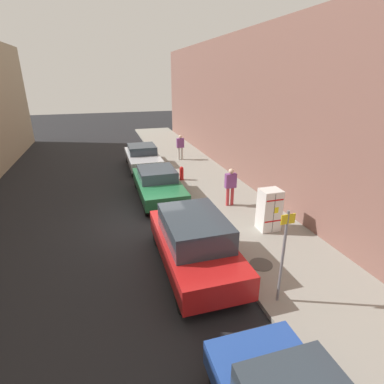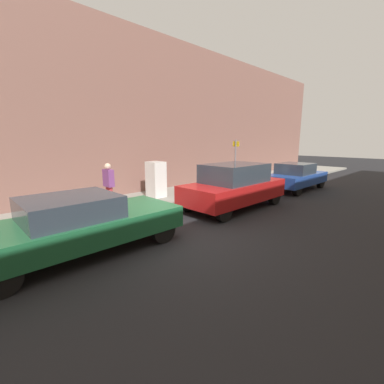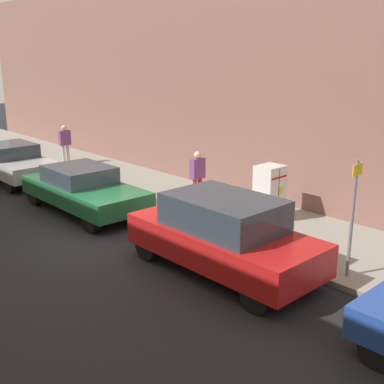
# 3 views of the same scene
# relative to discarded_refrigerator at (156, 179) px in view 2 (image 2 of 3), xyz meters

# --- Properties ---
(ground_plane) EXTENTS (80.00, 80.00, 0.00)m
(ground_plane) POSITION_rel_discarded_refrigerator_xyz_m (4.20, -2.09, -0.92)
(ground_plane) COLOR black
(sidewalk_slab) EXTENTS (3.62, 44.00, 0.14)m
(sidewalk_slab) POSITION_rel_discarded_refrigerator_xyz_m (0.36, -2.09, -0.85)
(sidewalk_slab) COLOR gray
(sidewalk_slab) RESTS_ON ground
(building_facade_near) EXTENTS (2.36, 39.60, 7.60)m
(building_facade_near) POSITION_rel_discarded_refrigerator_xyz_m (-2.63, -2.09, 2.88)
(building_facade_near) COLOR #7F564C
(building_facade_near) RESTS_ON ground
(discarded_refrigerator) EXTENTS (0.74, 0.65, 1.56)m
(discarded_refrigerator) POSITION_rel_discarded_refrigerator_xyz_m (0.00, 0.00, 0.00)
(discarded_refrigerator) COLOR white
(discarded_refrigerator) RESTS_ON sidewalk_slab
(manhole_cover) EXTENTS (0.70, 0.70, 0.02)m
(manhole_cover) POSITION_rel_discarded_refrigerator_xyz_m (1.35, 1.98, -0.77)
(manhole_cover) COLOR #47443F
(manhole_cover) RESTS_ON sidewalk_slab
(street_sign_post) EXTENTS (0.36, 0.07, 2.51)m
(street_sign_post) POSITION_rel_discarded_refrigerator_xyz_m (1.70, 3.47, 0.62)
(street_sign_post) COLOR slate
(street_sign_post) RESTS_ON sidewalk_slab
(pedestrian_standing_near) EXTENTS (0.48, 0.22, 1.68)m
(pedestrian_standing_near) POSITION_rel_discarded_refrigerator_xyz_m (0.48, -2.45, 0.19)
(pedestrian_standing_near) COLOR #B73338
(pedestrian_standing_near) RESTS_ON sidewalk_slab
(parked_sedan_green) EXTENTS (1.90, 4.64, 1.39)m
(parked_sedan_green) POSITION_rel_discarded_refrigerator_xyz_m (3.27, -4.58, -0.19)
(parked_sedan_green) COLOR #1E6038
(parked_sedan_green) RESTS_ON ground
(parked_suv_red) EXTENTS (1.92, 4.47, 1.73)m
(parked_suv_red) POSITION_rel_discarded_refrigerator_xyz_m (3.27, 1.34, -0.03)
(parked_suv_red) COLOR red
(parked_suv_red) RESTS_ON ground
(parked_hatchback_blue) EXTENTS (1.75, 4.12, 1.43)m
(parked_hatchback_blue) POSITION_rel_discarded_refrigerator_xyz_m (3.27, 6.79, -0.19)
(parked_hatchback_blue) COLOR #23479E
(parked_hatchback_blue) RESTS_ON ground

